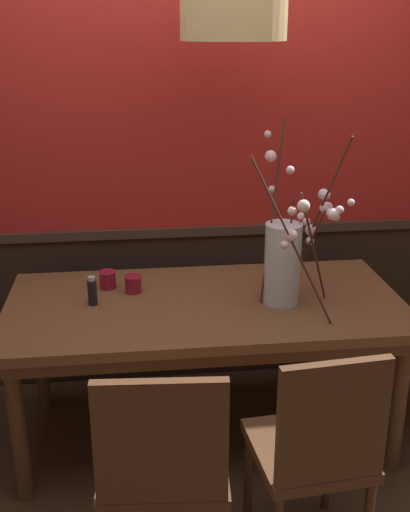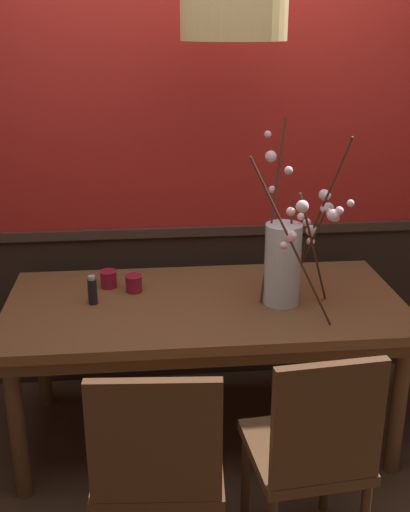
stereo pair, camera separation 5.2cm
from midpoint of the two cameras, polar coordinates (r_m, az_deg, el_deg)
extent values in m
plane|color=#422D1E|center=(3.31, 0.47, -15.79)|extent=(24.00, 24.00, 0.00)
cube|color=#2D2119|center=(3.65, -0.59, -4.27)|extent=(5.81, 0.12, 0.87)
cube|color=#3E2E24|center=(3.47, -0.61, 2.52)|extent=(5.81, 0.14, 0.05)
cube|color=#B2231E|center=(3.32, -0.68, 17.01)|extent=(5.81, 0.12, 1.78)
cube|color=brown|center=(2.95, 0.50, -4.49)|extent=(1.85, 0.90, 0.05)
cube|color=brown|center=(2.97, 0.50, -5.59)|extent=(1.74, 0.79, 0.08)
cylinder|color=brown|center=(2.86, -16.15, -14.76)|extent=(0.07, 0.07, 0.69)
cylinder|color=brown|center=(3.02, 17.60, -12.83)|extent=(0.07, 0.07, 0.69)
cylinder|color=brown|center=(3.46, -14.17, -7.99)|extent=(0.07, 0.07, 0.69)
cylinder|color=brown|center=(3.60, 13.26, -6.78)|extent=(0.07, 0.07, 0.69)
cube|color=#4C301C|center=(2.36, -3.50, -18.50)|extent=(0.48, 0.45, 0.04)
cube|color=#4C301C|center=(2.06, -3.83, -16.47)|extent=(0.43, 0.07, 0.45)
cylinder|color=#412917|center=(2.67, -7.69, -20.13)|extent=(0.04, 0.04, 0.45)
cylinder|color=#412917|center=(2.66, 1.21, -20.16)|extent=(0.04, 0.04, 0.45)
cube|color=#4C301C|center=(2.47, 9.61, -17.05)|extent=(0.44, 0.46, 0.04)
cube|color=#4C301C|center=(2.19, 11.78, -14.72)|extent=(0.39, 0.07, 0.46)
cylinder|color=#412917|center=(2.71, 4.28, -19.40)|extent=(0.04, 0.04, 0.44)
cylinder|color=#412917|center=(2.81, 11.45, -18.23)|extent=(0.04, 0.04, 0.44)
cylinder|color=#412917|center=(3.61, 17.66, -9.39)|extent=(0.04, 0.04, 0.44)
cube|color=#4C301C|center=(3.83, 2.82, -2.86)|extent=(0.47, 0.40, 0.04)
cube|color=#4C301C|center=(3.89, 2.60, 1.74)|extent=(0.44, 0.05, 0.49)
cylinder|color=#412917|center=(3.81, 6.03, -6.97)|extent=(0.04, 0.04, 0.43)
cylinder|color=#412917|center=(3.77, 0.01, -7.19)|extent=(0.04, 0.04, 0.43)
cylinder|color=#412917|center=(4.09, 5.29, -4.93)|extent=(0.04, 0.04, 0.43)
cylinder|color=#412917|center=(4.05, -0.30, -5.11)|extent=(0.04, 0.04, 0.43)
cylinder|color=silver|center=(2.87, 7.55, -0.75)|extent=(0.17, 0.17, 0.38)
cylinder|color=silver|center=(2.93, 7.43, -3.38)|extent=(0.15, 0.15, 0.08)
cylinder|color=#472D23|center=(2.61, 8.42, 1.12)|extent=(0.36, 0.08, 0.72)
sphere|color=#FFD2D1|center=(2.51, 8.36, 4.00)|extent=(0.04, 0.04, 0.04)
sphere|color=#FCC8D5|center=(2.60, 7.70, 0.94)|extent=(0.03, 0.03, 0.03)
sphere|color=#FECCDC|center=(2.62, 8.32, 1.79)|extent=(0.05, 0.05, 0.05)
sphere|color=white|center=(2.49, 9.41, 4.45)|extent=(0.05, 0.05, 0.05)
sphere|color=silver|center=(2.38, 8.20, 7.69)|extent=(0.03, 0.03, 0.03)
cylinder|color=#472D23|center=(2.75, 10.36, 0.52)|extent=(0.23, 0.29, 0.59)
sphere|color=#F8D6D6|center=(2.71, 12.34, 3.37)|extent=(0.03, 0.03, 0.03)
sphere|color=silver|center=(2.60, 13.61, 4.67)|extent=(0.03, 0.03, 0.03)
sphere|color=silver|center=(2.67, 12.63, 4.03)|extent=(0.04, 0.04, 0.04)
sphere|color=#F9D4DD|center=(2.67, 12.09, 3.63)|extent=(0.05, 0.05, 0.05)
cylinder|color=#472D23|center=(2.96, 9.79, 0.52)|extent=(0.08, 0.26, 0.45)
sphere|color=#FFCEE0|center=(2.98, 10.14, 2.27)|extent=(0.05, 0.05, 0.05)
sphere|color=#FFD7D9|center=(2.97, 10.05, 1.31)|extent=(0.04, 0.04, 0.04)
sphere|color=silver|center=(2.99, 11.60, 4.26)|extent=(0.05, 0.05, 0.05)
cylinder|color=#472D23|center=(2.92, 10.77, 3.60)|extent=(0.15, 0.37, 0.78)
sphere|color=silver|center=(2.90, 11.66, 3.92)|extent=(0.04, 0.04, 0.04)
sphere|color=silver|center=(2.91, 9.73, 3.02)|extent=(0.04, 0.04, 0.04)
sphere|color=#FBCBD7|center=(2.90, 11.28, 4.23)|extent=(0.04, 0.04, 0.04)
sphere|color=white|center=(2.91, 11.49, 5.39)|extent=(0.04, 0.04, 0.04)
sphere|color=silver|center=(2.92, 11.26, 5.46)|extent=(0.05, 0.05, 0.05)
cylinder|color=#472D23|center=(2.82, 6.68, 3.85)|extent=(0.11, 0.08, 0.84)
sphere|color=#F8C5D1|center=(2.75, 6.26, 10.91)|extent=(0.03, 0.03, 0.03)
sphere|color=#FFCCD6|center=(2.76, 6.53, 8.96)|extent=(0.05, 0.05, 0.05)
sphere|color=silver|center=(2.81, 6.63, 6.02)|extent=(0.03, 0.03, 0.03)
cylinder|color=#472D23|center=(2.89, 8.22, 0.61)|extent=(0.03, 0.09, 0.49)
sphere|color=#FFC4DC|center=(2.88, 8.53, 2.46)|extent=(0.05, 0.05, 0.05)
sphere|color=white|center=(2.89, 8.80, 1.31)|extent=(0.03, 0.03, 0.03)
sphere|color=white|center=(2.87, 8.62, 0.64)|extent=(0.04, 0.04, 0.04)
sphere|color=white|center=(2.81, 9.21, 3.56)|extent=(0.03, 0.03, 0.03)
sphere|color=#F8C6D2|center=(2.85, 8.87, 2.58)|extent=(0.05, 0.05, 0.05)
cylinder|color=maroon|center=(3.04, -5.99, -2.48)|extent=(0.08, 0.08, 0.08)
torus|color=#A81B37|center=(3.02, -6.02, -1.81)|extent=(0.08, 0.08, 0.01)
cylinder|color=silver|center=(3.04, -5.98, -2.71)|extent=(0.05, 0.05, 0.04)
cylinder|color=maroon|center=(3.10, -8.26, -2.07)|extent=(0.08, 0.08, 0.09)
torus|color=#A81B37|center=(3.09, -8.30, -1.39)|extent=(0.08, 0.08, 0.01)
cylinder|color=silver|center=(3.11, -8.25, -2.29)|extent=(0.06, 0.06, 0.04)
cylinder|color=black|center=(2.93, -9.67, -3.21)|extent=(0.04, 0.04, 0.12)
cylinder|color=beige|center=(2.90, -9.74, -1.96)|extent=(0.03, 0.03, 0.02)
cylinder|color=tan|center=(2.75, 3.23, 21.95)|extent=(0.44, 0.44, 0.29)
sphere|color=#F9EAB7|center=(2.75, 3.21, 21.04)|extent=(0.14, 0.14, 0.14)
camera|label=1|loc=(0.03, -89.48, 0.19)|focal=44.11mm
camera|label=2|loc=(0.03, 90.52, -0.19)|focal=44.11mm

